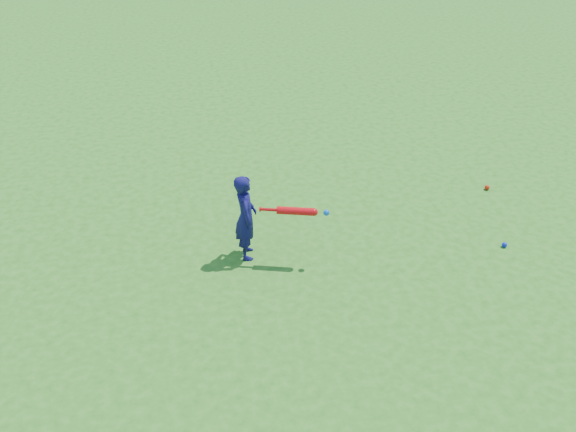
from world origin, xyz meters
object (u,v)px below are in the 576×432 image
object	(u,v)px
child	(246,217)
ground_ball_red	(487,187)
ground_ball_blue	(504,245)
bat_swing	(299,211)

from	to	relation	value
child	ground_ball_red	world-z (taller)	child
ground_ball_blue	bat_swing	size ratio (longest dim) A/B	0.08
ground_ball_red	bat_swing	distance (m)	3.30
child	ground_ball_red	bearing A→B (deg)	-71.74
ground_ball_blue	ground_ball_red	bearing A→B (deg)	74.07
child	ground_ball_blue	world-z (taller)	child
bat_swing	ground_ball_blue	bearing A→B (deg)	12.24
child	ground_ball_blue	size ratio (longest dim) A/B	16.42
ground_ball_blue	bat_swing	bearing A→B (deg)	176.93
ground_ball_red	ground_ball_blue	distance (m)	1.46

